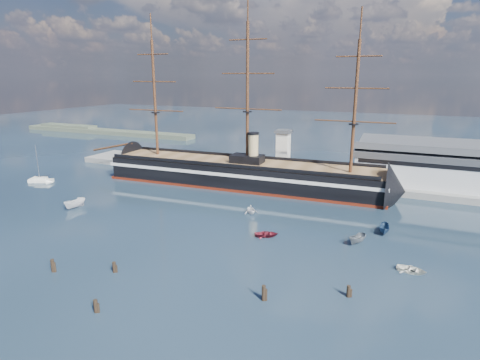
% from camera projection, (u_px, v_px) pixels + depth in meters
% --- Properties ---
extents(ground, '(600.00, 600.00, 0.00)m').
position_uv_depth(ground, '(234.00, 206.00, 109.34)').
color(ground, black).
rests_on(ground, ground).
extents(quay, '(180.00, 18.00, 2.00)m').
position_uv_depth(quay, '(305.00, 179.00, 137.26)').
color(quay, slate).
rests_on(quay, ground).
extents(warehouse, '(63.00, 21.00, 11.60)m').
position_uv_depth(warehouse, '(466.00, 167.00, 119.96)').
color(warehouse, '#B7BABC').
rests_on(warehouse, ground).
extents(quay_tower, '(5.00, 5.00, 15.00)m').
position_uv_depth(quay_tower, '(283.00, 151.00, 134.86)').
color(quay_tower, silver).
rests_on(quay_tower, ground).
extents(shoreline, '(120.00, 10.00, 4.00)m').
position_uv_depth(shoreline, '(94.00, 130.00, 247.50)').
color(shoreline, '#3F4C38').
rests_on(shoreline, ground).
extents(warship, '(113.20, 19.88, 53.94)m').
position_uv_depth(warship, '(236.00, 173.00, 129.29)').
color(warship, black).
rests_on(warship, ground).
extents(sailboat, '(8.14, 5.22, 12.58)m').
position_uv_depth(sailboat, '(41.00, 180.00, 133.43)').
color(sailboat, silver).
rests_on(sailboat, ground).
extents(motorboat_a, '(7.80, 3.67, 3.01)m').
position_uv_depth(motorboat_a, '(75.00, 208.00, 107.63)').
color(motorboat_a, white).
rests_on(motorboat_a, ground).
extents(motorboat_b, '(2.69, 3.51, 1.53)m').
position_uv_depth(motorboat_b, '(266.00, 236.00, 88.87)').
color(motorboat_b, maroon).
rests_on(motorboat_b, ground).
extents(motorboat_c, '(6.49, 4.72, 2.45)m').
position_uv_depth(motorboat_c, '(357.00, 244.00, 84.95)').
color(motorboat_c, slate).
rests_on(motorboat_c, ground).
extents(motorboat_d, '(6.79, 6.75, 2.45)m').
position_uv_depth(motorboat_d, '(251.00, 213.00, 103.58)').
color(motorboat_d, white).
rests_on(motorboat_d, ground).
extents(motorboat_e, '(1.66, 3.34, 1.50)m').
position_uv_depth(motorboat_e, '(411.00, 272.00, 72.71)').
color(motorboat_e, white).
rests_on(motorboat_e, ground).
extents(motorboat_f, '(6.50, 2.76, 2.54)m').
position_uv_depth(motorboat_f, '(384.00, 233.00, 90.54)').
color(motorboat_f, navy).
rests_on(motorboat_f, ground).
extents(piling_near_left, '(0.64, 0.64, 3.18)m').
position_uv_depth(piling_near_left, '(54.00, 272.00, 72.90)').
color(piling_near_left, black).
rests_on(piling_near_left, ground).
extents(piling_near_mid, '(0.64, 0.64, 2.80)m').
position_uv_depth(piling_near_mid, '(96.00, 312.00, 60.50)').
color(piling_near_mid, black).
rests_on(piling_near_mid, ground).
extents(piling_near_right, '(0.64, 0.64, 3.30)m').
position_uv_depth(piling_near_right, '(264.00, 300.00, 63.68)').
color(piling_near_right, black).
rests_on(piling_near_right, ground).
extents(piling_far_right, '(0.64, 0.64, 2.67)m').
position_uv_depth(piling_far_right, '(348.00, 297.00, 64.73)').
color(piling_far_right, black).
rests_on(piling_far_right, ground).
extents(piling_extra, '(0.64, 0.64, 2.72)m').
position_uv_depth(piling_extra, '(115.00, 272.00, 72.75)').
color(piling_extra, black).
rests_on(piling_extra, ground).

